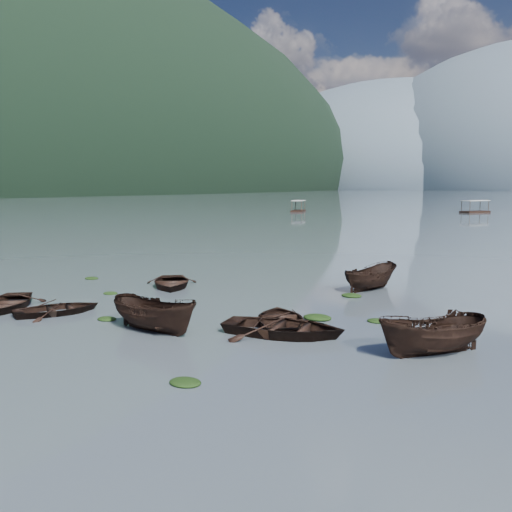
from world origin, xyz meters
The scene contains 19 objects.
ground_plane centered at (0.00, 0.00, 0.00)m, with size 2400.00×2400.00×0.00m, color #49535B.
haze_mtn_a centered at (-260.00, 900.00, 0.00)m, with size 520.00×520.00×280.00m, color #475666.
rowboat_0 centered at (-8.16, 2.15, 0.00)m, with size 3.14×4.40×0.91m, color black.
rowboat_1 centered at (-5.11, 2.61, 0.00)m, with size 2.76×3.87×0.80m, color black.
rowboat_2 centered at (0.94, 2.41, 0.00)m, with size 1.66×4.40×1.70m, color black.
rowboat_3 centered at (4.80, 5.99, 0.00)m, with size 2.98×4.17×0.86m, color black.
rowboat_4 centered at (5.69, 4.56, 0.00)m, with size 3.50×4.90×1.01m, color black.
rowboat_5 centered at (11.42, 4.87, 0.00)m, with size 1.65×4.38×1.69m, color black.
rowboat_6 centered at (-5.02, 10.74, 0.00)m, with size 3.12×4.37×0.91m, color black.
rowboat_8 centered at (5.27, 15.88, 0.00)m, with size 1.61×4.28×1.65m, color black.
weed_clump_1 centered at (-2.22, 2.86, 0.00)m, with size 0.90×0.72×0.20m, color black.
weed_clump_2 centered at (5.78, -1.87, 0.00)m, with size 1.02×0.82×0.22m, color black.
weed_clump_3 centered at (8.15, 8.58, 0.00)m, with size 0.88×0.75×0.20m, color black.
weed_clump_4 centered at (5.70, 7.72, 0.00)m, with size 1.29×1.03×0.27m, color black.
weed_clump_5 centered at (-11.13, 10.37, 0.00)m, with size 0.93×0.75×0.20m, color black.
weed_clump_6 centered at (-6.49, 7.36, 0.00)m, with size 0.85×0.71×0.18m, color black.
weed_clump_7 centered at (5.12, 13.33, 0.00)m, with size 1.10×0.88×0.24m, color black.
pontoon_left centered at (-40.88, 99.35, 0.00)m, with size 2.64×6.33×2.43m, color black, non-canonical shape.
pontoon_centre centered at (-6.19, 114.67, 0.00)m, with size 2.77×6.65×2.55m, color black, non-canonical shape.
Camera 1 is at (15.97, -14.88, 5.90)m, focal length 40.00 mm.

